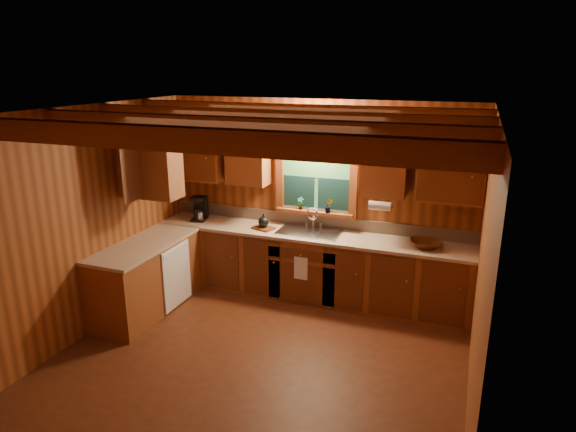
% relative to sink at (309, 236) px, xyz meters
% --- Properties ---
extents(room, '(4.20, 4.20, 4.20)m').
position_rel_sink_xyz_m(room, '(0.00, -1.60, 0.44)').
color(room, '#532814').
rests_on(room, ground).
extents(ceiling_beams, '(4.20, 2.54, 0.18)m').
position_rel_sink_xyz_m(ceiling_beams, '(0.00, -1.60, 1.63)').
color(ceiling_beams, brown).
rests_on(ceiling_beams, room).
extents(base_cabinets, '(4.20, 2.22, 0.86)m').
position_rel_sink_xyz_m(base_cabinets, '(-0.49, -0.32, -0.43)').
color(base_cabinets, brown).
rests_on(base_cabinets, ground).
extents(countertop, '(4.20, 2.24, 0.04)m').
position_rel_sink_xyz_m(countertop, '(-0.48, -0.31, 0.02)').
color(countertop, tan).
rests_on(countertop, base_cabinets).
extents(backsplash, '(4.20, 0.02, 0.16)m').
position_rel_sink_xyz_m(backsplash, '(0.00, 0.28, 0.12)').
color(backsplash, tan).
rests_on(backsplash, room).
extents(dishwasher_panel, '(0.02, 0.60, 0.80)m').
position_rel_sink_xyz_m(dishwasher_panel, '(-1.47, -0.92, -0.43)').
color(dishwasher_panel, white).
rests_on(dishwasher_panel, base_cabinets).
extents(upper_cabinets, '(4.19, 1.77, 0.78)m').
position_rel_sink_xyz_m(upper_cabinets, '(-0.56, -0.18, 0.98)').
color(upper_cabinets, brown).
rests_on(upper_cabinets, room).
extents(window, '(1.12, 0.08, 1.00)m').
position_rel_sink_xyz_m(window, '(0.00, 0.26, 0.67)').
color(window, brown).
rests_on(window, room).
extents(window_sill, '(1.06, 0.14, 0.04)m').
position_rel_sink_xyz_m(window_sill, '(0.00, 0.22, 0.26)').
color(window_sill, brown).
rests_on(window_sill, room).
extents(wall_sconce, '(0.45, 0.21, 0.17)m').
position_rel_sink_xyz_m(wall_sconce, '(0.00, 0.14, 1.31)').
color(wall_sconce, black).
rests_on(wall_sconce, room).
extents(paper_towel_roll, '(0.27, 0.11, 0.11)m').
position_rel_sink_xyz_m(paper_towel_roll, '(0.92, -0.07, 0.51)').
color(paper_towel_roll, white).
rests_on(paper_towel_roll, upper_cabinets).
extents(dish_towel, '(0.18, 0.01, 0.30)m').
position_rel_sink_xyz_m(dish_towel, '(0.00, -0.34, -0.34)').
color(dish_towel, white).
rests_on(dish_towel, base_cabinets).
extents(sink, '(0.82, 0.48, 0.43)m').
position_rel_sink_xyz_m(sink, '(0.00, 0.00, 0.00)').
color(sink, silver).
rests_on(sink, countertop).
extents(coffee_maker, '(0.19, 0.24, 0.34)m').
position_rel_sink_xyz_m(coffee_maker, '(-1.64, -0.00, 0.21)').
color(coffee_maker, black).
rests_on(coffee_maker, countertop).
extents(utensil_crock, '(0.11, 0.11, 0.30)m').
position_rel_sink_xyz_m(utensil_crock, '(-1.61, -0.05, 0.12)').
color(utensil_crock, silver).
rests_on(utensil_crock, countertop).
extents(cutting_board, '(0.33, 0.28, 0.03)m').
position_rel_sink_xyz_m(cutting_board, '(-0.62, -0.08, 0.06)').
color(cutting_board, '#582812').
rests_on(cutting_board, countertop).
extents(teakettle, '(0.15, 0.15, 0.19)m').
position_rel_sink_xyz_m(teakettle, '(-0.62, -0.08, 0.14)').
color(teakettle, black).
rests_on(teakettle, cutting_board).
extents(wicker_basket, '(0.43, 0.43, 0.09)m').
position_rel_sink_xyz_m(wicker_basket, '(1.48, -0.05, 0.09)').
color(wicker_basket, '#48230C').
rests_on(wicker_basket, countertop).
extents(potted_plant_left, '(0.10, 0.07, 0.17)m').
position_rel_sink_xyz_m(potted_plant_left, '(-0.19, 0.20, 0.37)').
color(potted_plant_left, '#582812').
rests_on(potted_plant_left, window_sill).
extents(potted_plant_right, '(0.12, 0.10, 0.19)m').
position_rel_sink_xyz_m(potted_plant_right, '(0.20, 0.18, 0.38)').
color(potted_plant_right, '#582812').
rests_on(potted_plant_right, window_sill).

